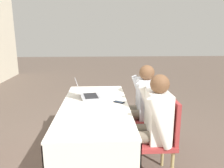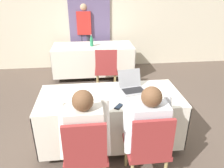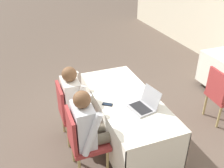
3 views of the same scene
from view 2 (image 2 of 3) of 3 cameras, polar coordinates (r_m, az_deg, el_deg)
ground_plane at (r=3.16m, az=-0.42°, el=-14.84°), size 24.00×24.00×0.00m
wall_back at (r=5.59m, az=-3.98°, el=18.05°), size 12.00×0.06×2.70m
curtain_panel at (r=5.53m, az=-5.94°, el=17.65°), size 0.99×0.04×2.65m
conference_table_near at (r=2.83m, az=-0.46°, el=-6.11°), size 1.80×0.79×0.74m
conference_table_far at (r=5.04m, az=-4.95°, el=8.05°), size 1.80×0.79×0.74m
laptop at (r=2.86m, az=5.30°, el=-0.79°), size 0.36×0.36×0.24m
cell_phone at (r=2.50m, az=1.82°, el=-5.87°), size 0.13×0.14×0.01m
paper_beside_laptop at (r=2.65m, az=9.14°, el=-4.35°), size 0.23×0.31×0.00m
paper_centre_table at (r=2.71m, az=1.83°, el=-3.38°), size 0.30×0.35×0.00m
paper_left_edge at (r=2.58m, az=-11.20°, el=-5.50°), size 0.31×0.35×0.00m
water_bottle at (r=4.91m, az=-5.36°, el=11.12°), size 0.07×0.07×0.25m
chair_near_left at (r=2.30m, az=-6.84°, el=-17.00°), size 0.44×0.44×0.90m
chair_near_right at (r=2.37m, az=9.41°, el=-15.74°), size 0.44×0.44×0.90m
chair_far_spare at (r=4.29m, az=-1.54°, el=4.15°), size 0.47×0.47×0.90m
person_checkered_shirt at (r=2.28m, az=-7.06°, el=-12.27°), size 0.50×0.52×1.16m
person_white_shirt at (r=2.34m, az=9.03°, el=-11.16°), size 0.50×0.52×1.16m
person_red_shirt at (r=5.62m, az=-7.14°, el=13.45°), size 0.36×0.23×1.59m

